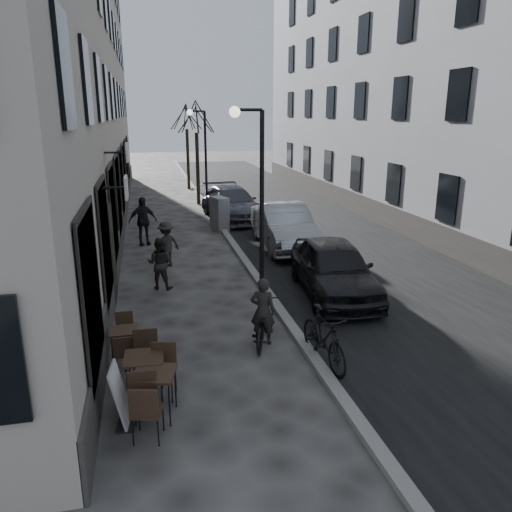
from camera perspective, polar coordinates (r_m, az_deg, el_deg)
name	(u,v)px	position (r m, az deg, el deg)	size (l,w,h in m)	color
ground	(344,423)	(8.81, 10.04, -18.26)	(120.00, 120.00, 0.00)	#312F2D
road	(292,219)	(24.18, 4.13, 4.26)	(7.30, 60.00, 0.00)	black
kerb	(217,221)	(23.40, -4.48, 4.00)	(0.25, 60.00, 0.12)	gray
building_left	(60,34)	(23.56, -21.53, 22.52)	(4.00, 35.00, 16.00)	#ADA191
building_right	(407,45)	(26.49, 16.92, 22.08)	(4.00, 35.00, 16.00)	gray
streetlamp_near	(255,183)	(13.09, -0.06, 8.29)	(0.90, 0.28, 5.09)	black
streetlamp_far	(202,151)	(24.89, -6.18, 11.90)	(0.90, 0.28, 5.09)	black
tree_near	(196,118)	(27.81, -6.86, 15.41)	(2.40, 2.40, 5.70)	black
tree_far	(186,117)	(33.79, -7.96, 15.47)	(2.40, 2.40, 5.70)	black
bistro_set_a	(155,390)	(8.74, -11.43, -14.75)	(0.82, 1.71, 0.98)	#312015
bistro_set_b	(145,373)	(9.25, -12.60, -12.94)	(0.71, 1.69, 0.99)	#312015
bistro_set_c	(124,342)	(10.71, -14.83, -9.45)	(0.56, 1.37, 0.81)	#312015
sign_board	(122,401)	(8.73, -15.10, -15.67)	(0.41, 0.63, 1.04)	black
utility_cabinet	(220,214)	(21.73, -4.19, 4.84)	(0.53, 0.96, 1.44)	slate
bicycle	(263,323)	(11.08, 0.78, -7.71)	(0.62, 1.76, 0.93)	black
cyclist_rider	(263,311)	(10.97, 0.78, -6.30)	(0.55, 0.36, 1.52)	black
pedestrian_near	(160,263)	(14.62, -10.95, -0.82)	(0.74, 0.58, 1.52)	#282622
pedestrian_mid	(166,244)	(16.69, -10.21, 1.33)	(0.98, 0.56, 1.52)	#2B2926
pedestrian_far	(143,221)	(19.64, -12.82, 3.92)	(1.09, 0.46, 1.87)	black
car_near	(334,268)	(14.01, 8.89, -1.38)	(1.84, 4.57, 1.56)	black
car_mid	(284,226)	(18.82, 3.24, 3.40)	(1.72, 4.93, 1.62)	#909498
car_far	(231,203)	(23.96, -2.82, 6.03)	(2.14, 5.26, 1.53)	#3F414A
moped	(324,338)	(10.25, 7.76, -9.22)	(0.54, 1.93, 1.16)	black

